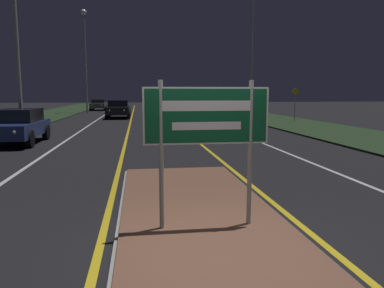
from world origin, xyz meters
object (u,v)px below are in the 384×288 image
at_px(car_receding_2, 201,104).
at_px(streetlight_left_near, 14,3).
at_px(car_receding_1, 187,110).
at_px(car_receding_3, 166,103).
at_px(streetlight_left_far, 85,45).
at_px(car_approaching_0, 17,125).
at_px(warning_sign, 295,101).
at_px(streetlight_right_near, 252,11).
at_px(car_approaching_2, 99,104).
at_px(highway_sign, 207,124).
at_px(car_receding_0, 211,120).
at_px(car_approaching_1, 118,109).

bearing_deg(car_receding_2, streetlight_left_near, -117.85).
xyz_separation_m(car_receding_1, car_receding_3, (-0.05, 21.51, 0.04)).
relative_size(streetlight_left_far, car_approaching_0, 2.45).
relative_size(streetlight_left_near, warning_sign, 3.73).
distance_m(streetlight_right_near, car_approaching_2, 27.38).
relative_size(streetlight_left_near, car_receding_1, 2.24).
xyz_separation_m(highway_sign, car_receding_0, (2.59, 12.75, -0.89)).
bearing_deg(car_receding_1, streetlight_right_near, -62.36).
bearing_deg(car_approaching_1, streetlight_left_near, -104.83).
xyz_separation_m(car_approaching_0, car_approaching_2, (0.28, 30.61, -0.05)).
bearing_deg(car_approaching_1, highway_sign, -84.40).
height_order(car_receding_1, car_approaching_1, car_approaching_1).
xyz_separation_m(car_receding_2, car_approaching_1, (-8.61, -9.30, -0.02)).
distance_m(streetlight_left_near, car_receding_1, 15.46).
xyz_separation_m(streetlight_left_far, car_receding_3, (9.06, 10.73, -6.15)).
bearing_deg(streetlight_left_far, warning_sign, -42.51).
bearing_deg(highway_sign, warning_sign, 63.24).
distance_m(highway_sign, streetlight_right_near, 19.67).
relative_size(car_receding_3, warning_sign, 1.79).
bearing_deg(car_receding_0, car_receding_3, 89.58).
height_order(highway_sign, car_receding_3, highway_sign).
bearing_deg(car_receding_2, streetlight_right_near, -89.60).
height_order(streetlight_left_near, streetlight_left_far, streetlight_left_far).
xyz_separation_m(streetlight_left_near, streetlight_right_near, (12.46, 5.04, 1.11)).
relative_size(streetlight_left_near, car_approaching_2, 2.08).
relative_size(car_receding_2, car_approaching_2, 1.05).
height_order(highway_sign, streetlight_left_near, streetlight_left_near).
relative_size(car_receding_3, car_approaching_0, 1.03).
bearing_deg(car_approaching_1, streetlight_left_far, 114.30).
distance_m(streetlight_left_near, streetlight_right_near, 13.48).
bearing_deg(warning_sign, car_receding_2, 104.02).
bearing_deg(warning_sign, streetlight_left_far, 137.49).
bearing_deg(highway_sign, car_approaching_1, 95.60).
xyz_separation_m(car_approaching_0, warning_sign, (16.06, 8.84, 0.79)).
distance_m(highway_sign, streetlight_left_near, 14.97).
distance_m(streetlight_left_far, car_receding_3, 15.33).
xyz_separation_m(streetlight_right_near, car_receding_3, (-3.28, 27.68, -6.39)).
xyz_separation_m(streetlight_right_near, car_approaching_0, (-12.13, -6.80, -6.41)).
height_order(car_receding_2, car_receding_3, car_receding_2).
height_order(car_receding_0, car_approaching_2, car_receding_0).
distance_m(car_receding_2, car_approaching_2, 12.97).
xyz_separation_m(car_receding_0, car_receding_1, (0.29, 11.29, -0.03)).
distance_m(car_approaching_1, car_approaching_2, 15.15).
bearing_deg(streetlight_left_near, car_receding_2, 62.15).
xyz_separation_m(car_approaching_0, car_approaching_1, (3.39, 15.78, 0.04)).
bearing_deg(streetlight_right_near, car_receding_2, 90.40).
distance_m(car_receding_1, car_receding_2, 12.51).
relative_size(streetlight_left_near, car_approaching_1, 1.93).
height_order(highway_sign, car_receding_0, highway_sign).
height_order(car_receding_0, car_receding_2, car_receding_2).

